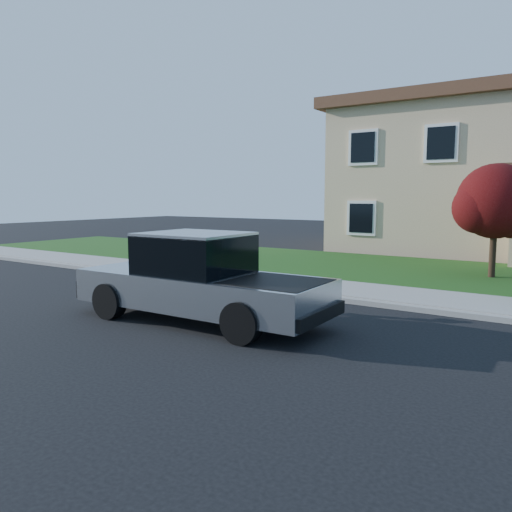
# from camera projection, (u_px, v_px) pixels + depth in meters

# --- Properties ---
(ground) EXTENTS (80.00, 80.00, 0.00)m
(ground) POSITION_uv_depth(u_px,v_px,m) (232.00, 320.00, 10.23)
(ground) COLOR black
(ground) RESTS_ON ground
(curb) EXTENTS (40.00, 0.20, 0.12)m
(curb) POSITION_uv_depth(u_px,v_px,m) (336.00, 299.00, 12.08)
(curb) COLOR gray
(curb) RESTS_ON ground
(sidewalk) EXTENTS (40.00, 2.00, 0.15)m
(sidewalk) POSITION_uv_depth(u_px,v_px,m) (354.00, 291.00, 12.99)
(sidewalk) COLOR gray
(sidewalk) RESTS_ON ground
(lawn) EXTENTS (40.00, 7.00, 0.10)m
(lawn) POSITION_uv_depth(u_px,v_px,m) (406.00, 271.00, 16.71)
(lawn) COLOR #1D4012
(lawn) RESTS_ON ground
(house) EXTENTS (14.00, 11.30, 6.85)m
(house) POSITION_uv_depth(u_px,v_px,m) (468.00, 182.00, 22.69)
(house) COLOR tan
(house) RESTS_ON ground
(pickup_truck) EXTENTS (5.53, 2.13, 1.81)m
(pickup_truck) POSITION_uv_depth(u_px,v_px,m) (200.00, 280.00, 10.09)
(pickup_truck) COLOR black
(pickup_truck) RESTS_ON ground
(woman) EXTENTS (0.55, 0.40, 1.64)m
(woman) POSITION_uv_depth(u_px,v_px,m) (240.00, 274.00, 11.28)
(woman) COLOR tan
(woman) RESTS_ON ground
(ornamental_tree) EXTENTS (2.49, 2.24, 3.41)m
(ornamental_tree) POSITION_uv_depth(u_px,v_px,m) (497.00, 205.00, 14.85)
(ornamental_tree) COLOR black
(ornamental_tree) RESTS_ON lawn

